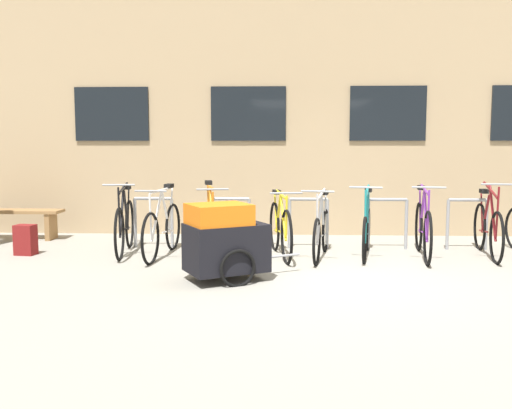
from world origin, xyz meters
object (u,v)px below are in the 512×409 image
at_px(bicycle_maroon, 488,229).
at_px(bicycle_silver, 321,232).
at_px(bicycle_white, 162,229).
at_px(bicycle_orange, 210,228).
at_px(backpack, 25,240).
at_px(bicycle_black, 125,226).
at_px(bicycle_yellow, 280,229).
at_px(wooden_bench, 9,217).
at_px(bicycle_teal, 367,230).
at_px(bicycle_purple, 423,229).
at_px(bike_trailer, 225,241).

bearing_deg(bicycle_maroon, bicycle_silver, -174.89).
xyz_separation_m(bicycle_white, bicycle_orange, (0.67, 0.16, -0.01)).
bearing_deg(bicycle_silver, backpack, -179.87).
distance_m(bicycle_white, bicycle_maroon, 4.67).
distance_m(bicycle_black, bicycle_silver, 2.88).
distance_m(bicycle_yellow, wooden_bench, 4.74).
height_order(bicycle_teal, bicycle_maroon, bicycle_maroon).
bearing_deg(wooden_bench, bicycle_purple, -10.48).
xyz_separation_m(bicycle_purple, wooden_bench, (-6.60, 1.22, -0.03)).
bearing_deg(bicycle_maroon, backpack, -178.08).
relative_size(bicycle_black, bike_trailer, 1.23).
bearing_deg(bicycle_white, bicycle_black, 160.85).
xyz_separation_m(bicycle_maroon, bike_trailer, (-3.63, -1.63, 0.08)).
bearing_deg(bicycle_orange, wooden_bench, 161.99).
height_order(bicycle_teal, bicycle_purple, bicycle_purple).
bearing_deg(bicycle_orange, bicycle_teal, -0.19).
height_order(bicycle_silver, backpack, bicycle_silver).
bearing_deg(bike_trailer, bicycle_white, 126.10).
bearing_deg(wooden_bench, bicycle_silver, -14.36).
height_order(bicycle_white, bike_trailer, bicycle_white).
xyz_separation_m(bicycle_black, bike_trailer, (1.64, -1.63, 0.07)).
bearing_deg(bicycle_white, bike_trailer, -53.90).
distance_m(bicycle_silver, wooden_bench, 5.32).
distance_m(bicycle_silver, backpack, 4.28).
xyz_separation_m(bike_trailer, wooden_bench, (-3.92, 2.74, -0.10)).
relative_size(bicycle_orange, bicycle_purple, 0.90).
xyz_separation_m(bicycle_yellow, bicycle_orange, (-1.02, 0.11, -0.02)).
relative_size(bike_trailer, backpack, 3.23).
relative_size(bicycle_orange, bicycle_silver, 1.00).
height_order(bicycle_teal, bicycle_silver, bicycle_teal).
relative_size(bicycle_white, bicycle_purple, 0.99).
distance_m(bicycle_teal, wooden_bench, 5.93).
xyz_separation_m(bicycle_teal, bicycle_purple, (0.79, -0.06, 0.03)).
bearing_deg(backpack, bike_trailer, -17.26).
distance_m(bicycle_orange, bicycle_teal, 2.26).
relative_size(bicycle_orange, bike_trailer, 1.16).
bearing_deg(bicycle_white, bicycle_maroon, 2.61).
bearing_deg(bike_trailer, bicycle_teal, 39.75).
xyz_separation_m(bicycle_yellow, bicycle_purple, (2.03, 0.04, 0.01)).
relative_size(bicycle_yellow, bicycle_orange, 1.05).
bearing_deg(wooden_bench, bicycle_maroon, -8.33).
bearing_deg(bicycle_yellow, bicycle_maroon, 3.01).
distance_m(bicycle_yellow, bicycle_silver, 0.59).
height_order(bicycle_yellow, backpack, bicycle_yellow).
relative_size(bicycle_maroon, bicycle_silver, 1.07).
bearing_deg(bicycle_yellow, bicycle_teal, 4.49).
height_order(bicycle_black, bicycle_maroon, bicycle_maroon).
bearing_deg(bicycle_maroon, bicycle_black, -179.97).
height_order(bicycle_white, bicycle_yellow, bicycle_white).
relative_size(bicycle_purple, bike_trailer, 1.28).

